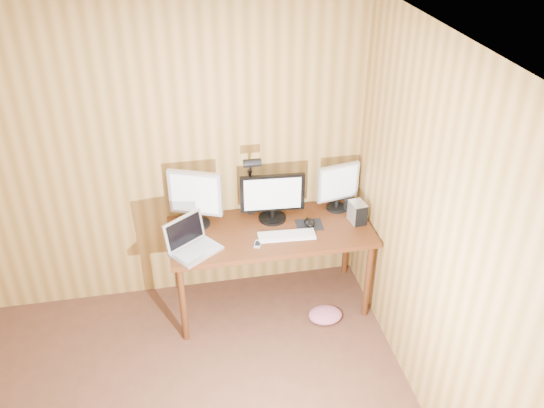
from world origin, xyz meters
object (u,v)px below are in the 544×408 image
object	(u,v)px
mouse	(309,222)
phone	(258,244)
desk	(269,237)
monitor_left	(195,197)
monitor_right	(338,186)
laptop	(191,243)
keyboard	(287,235)
monitor_center	(272,197)
speaker	(346,205)
desk_lamp	(251,178)
hard_drive	(357,212)

from	to	relation	value
mouse	phone	bearing A→B (deg)	-166.65
desk	monitor_left	size ratio (longest dim) A/B	3.35
desk	monitor_right	xyz separation A→B (m)	(0.60, 0.14, 0.34)
laptop	keyboard	world-z (taller)	laptop
desk	monitor_center	size ratio (longest dim) A/B	3.10
monitor_center	speaker	size ratio (longest dim) A/B	4.77
desk	desk_lamp	size ratio (longest dim) A/B	2.66
monitor_right	keyboard	size ratio (longest dim) A/B	0.91
monitor_right	hard_drive	xyz separation A→B (m)	(0.11, -0.22, -0.13)
monitor_left	desk_lamp	world-z (taller)	desk_lamp
monitor_right	hard_drive	distance (m)	0.28
desk	phone	xyz separation A→B (m)	(-0.13, -0.25, 0.13)
monitor_left	monitor_right	bearing A→B (deg)	23.04
laptop	monitor_left	bearing A→B (deg)	41.98
monitor_left	laptop	size ratio (longest dim) A/B	1.08
monitor_center	desk_lamp	bearing A→B (deg)	164.36
monitor_left	hard_drive	xyz separation A→B (m)	(1.27, -0.20, -0.17)
laptop	mouse	xyz separation A→B (m)	(0.95, 0.15, -0.04)
desk	desk_lamp	world-z (taller)	desk_lamp
keyboard	phone	xyz separation A→B (m)	(-0.24, -0.06, -0.00)
monitor_left	desk_lamp	bearing A→B (deg)	25.01
keyboard	laptop	bearing A→B (deg)	-174.23
phone	hard_drive	bearing A→B (deg)	30.15
monitor_center	laptop	size ratio (longest dim) A/B	1.16
desk	phone	world-z (taller)	phone
desk	speaker	distance (m)	0.69
monitor_center	phone	xyz separation A→B (m)	(-0.18, -0.33, -0.20)
hard_drive	phone	world-z (taller)	hard_drive
desk	hard_drive	size ratio (longest dim) A/B	9.26
hard_drive	monitor_left	bearing A→B (deg)	163.86
hard_drive	phone	bearing A→B (deg)	-176.03
monitor_left	monitor_right	xyz separation A→B (m)	(1.16, 0.02, -0.04)
monitor_right	desk_lamp	distance (m)	0.73
monitor_center	monitor_left	world-z (taller)	monitor_left
phone	speaker	world-z (taller)	speaker
monitor_left	hard_drive	distance (m)	1.29
laptop	speaker	bearing A→B (deg)	-22.54
laptop	phone	distance (m)	0.50
monitor_center	desk_lamp	distance (m)	0.23
monitor_center	desk_lamp	size ratio (longest dim) A/B	0.86
mouse	speaker	bearing A→B (deg)	14.27
mouse	desk_lamp	world-z (taller)	desk_lamp
monitor_center	monitor_right	distance (m)	0.56
monitor_center	hard_drive	world-z (taller)	monitor_center
desk	monitor_right	bearing A→B (deg)	12.78
hard_drive	desk_lamp	distance (m)	0.90
mouse	desk_lamp	size ratio (longest dim) A/B	0.20
laptop	phone	world-z (taller)	laptop
monitor_left	speaker	bearing A→B (deg)	20.81
laptop	hard_drive	xyz separation A→B (m)	(1.34, 0.13, 0.02)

